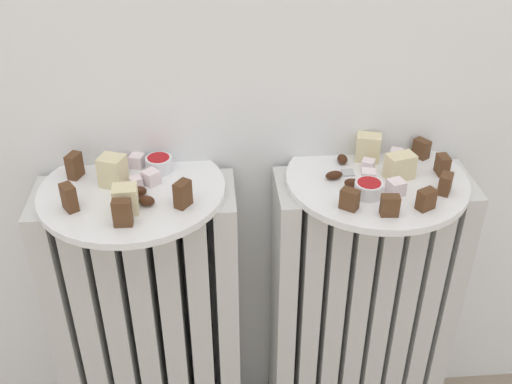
% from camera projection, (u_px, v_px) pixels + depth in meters
% --- Properties ---
extents(radiator_left, '(0.35, 0.14, 0.61)m').
position_uv_depth(radiator_left, '(150.00, 328.00, 1.17)').
color(radiator_left, silver).
rests_on(radiator_left, ground_plane).
extents(radiator_right, '(0.35, 0.14, 0.61)m').
position_uv_depth(radiator_right, '(359.00, 315.00, 1.20)').
color(radiator_right, silver).
rests_on(radiator_right, ground_plane).
extents(plate_left, '(0.31, 0.31, 0.01)m').
position_uv_depth(plate_left, '(132.00, 190.00, 1.00)').
color(plate_left, white).
rests_on(plate_left, radiator_left).
extents(plate_right, '(0.31, 0.31, 0.01)m').
position_uv_depth(plate_right, '(376.00, 180.00, 1.03)').
color(plate_right, white).
rests_on(plate_right, radiator_right).
extents(dark_cake_slice_left_0, '(0.03, 0.03, 0.04)m').
position_uv_depth(dark_cake_slice_left_0, '(75.00, 166.00, 1.02)').
color(dark_cake_slice_left_0, '#56351E').
rests_on(dark_cake_slice_left_0, plate_left).
extents(dark_cake_slice_left_1, '(0.03, 0.03, 0.04)m').
position_uv_depth(dark_cake_slice_left_1, '(69.00, 198.00, 0.93)').
color(dark_cake_slice_left_1, '#56351E').
rests_on(dark_cake_slice_left_1, plate_left).
extents(dark_cake_slice_left_2, '(0.03, 0.02, 0.04)m').
position_uv_depth(dark_cake_slice_left_2, '(122.00, 213.00, 0.90)').
color(dark_cake_slice_left_2, '#56351E').
rests_on(dark_cake_slice_left_2, plate_left).
extents(dark_cake_slice_left_3, '(0.03, 0.03, 0.04)m').
position_uv_depth(dark_cake_slice_left_3, '(183.00, 194.00, 0.94)').
color(dark_cake_slice_left_3, '#56351E').
rests_on(dark_cake_slice_left_3, plate_left).
extents(marble_cake_slice_left_0, '(0.05, 0.05, 0.05)m').
position_uv_depth(marble_cake_slice_left_0, '(113.00, 171.00, 0.99)').
color(marble_cake_slice_left_0, beige).
rests_on(marble_cake_slice_left_0, plate_left).
extents(marble_cake_slice_left_1, '(0.04, 0.03, 0.04)m').
position_uv_depth(marble_cake_slice_left_1, '(126.00, 199.00, 0.93)').
color(marble_cake_slice_left_1, beige).
rests_on(marble_cake_slice_left_1, plate_left).
extents(turkish_delight_left_0, '(0.02, 0.02, 0.02)m').
position_uv_depth(turkish_delight_left_0, '(136.00, 182.00, 0.99)').
color(turkish_delight_left_0, white).
rests_on(turkish_delight_left_0, plate_left).
extents(turkish_delight_left_1, '(0.04, 0.04, 0.03)m').
position_uv_depth(turkish_delight_left_1, '(118.00, 165.00, 1.03)').
color(turkish_delight_left_1, white).
rests_on(turkish_delight_left_1, plate_left).
extents(turkish_delight_left_2, '(0.03, 0.03, 0.02)m').
position_uv_depth(turkish_delight_left_2, '(151.00, 178.00, 1.00)').
color(turkish_delight_left_2, white).
rests_on(turkish_delight_left_2, plate_left).
extents(turkish_delight_left_3, '(0.03, 0.03, 0.02)m').
position_uv_depth(turkish_delight_left_3, '(137.00, 161.00, 1.05)').
color(turkish_delight_left_3, white).
rests_on(turkish_delight_left_3, plate_left).
extents(medjool_date_left_0, '(0.03, 0.03, 0.02)m').
position_uv_depth(medjool_date_left_0, '(147.00, 201.00, 0.95)').
color(medjool_date_left_0, '#3D1E0F').
rests_on(medjool_date_left_0, plate_left).
extents(medjool_date_left_1, '(0.03, 0.02, 0.02)m').
position_uv_depth(medjool_date_left_1, '(138.00, 192.00, 0.97)').
color(medjool_date_left_1, '#3D1E0F').
rests_on(medjool_date_left_1, plate_left).
extents(jam_bowl_left, '(0.05, 0.05, 0.03)m').
position_uv_depth(jam_bowl_left, '(159.00, 163.00, 1.04)').
color(jam_bowl_left, white).
rests_on(jam_bowl_left, plate_left).
extents(dark_cake_slice_right_0, '(0.03, 0.03, 0.03)m').
position_uv_depth(dark_cake_slice_right_0, '(350.00, 199.00, 0.94)').
color(dark_cake_slice_right_0, '#56351E').
rests_on(dark_cake_slice_right_0, plate_right).
extents(dark_cake_slice_right_1, '(0.03, 0.02, 0.03)m').
position_uv_depth(dark_cake_slice_right_1, '(390.00, 205.00, 0.92)').
color(dark_cake_slice_right_1, '#56351E').
rests_on(dark_cake_slice_right_1, plate_right).
extents(dark_cake_slice_right_2, '(0.03, 0.03, 0.03)m').
position_uv_depth(dark_cake_slice_right_2, '(426.00, 199.00, 0.94)').
color(dark_cake_slice_right_2, '#56351E').
rests_on(dark_cake_slice_right_2, plate_right).
extents(dark_cake_slice_right_3, '(0.03, 0.03, 0.03)m').
position_uv_depth(dark_cake_slice_right_3, '(445.00, 184.00, 0.98)').
color(dark_cake_slice_right_3, '#56351E').
rests_on(dark_cake_slice_right_3, plate_right).
extents(dark_cake_slice_right_4, '(0.02, 0.03, 0.03)m').
position_uv_depth(dark_cake_slice_right_4, '(442.00, 165.00, 1.03)').
color(dark_cake_slice_right_4, '#56351E').
rests_on(dark_cake_slice_right_4, plate_right).
extents(dark_cake_slice_right_5, '(0.03, 0.03, 0.03)m').
position_uv_depth(dark_cake_slice_right_5, '(421.00, 149.00, 1.08)').
color(dark_cake_slice_right_5, '#56351E').
rests_on(dark_cake_slice_right_5, plate_right).
extents(marble_cake_slice_right_0, '(0.05, 0.04, 0.05)m').
position_uv_depth(marble_cake_slice_right_0, '(368.00, 147.00, 1.06)').
color(marble_cake_slice_right_0, beige).
rests_on(marble_cake_slice_right_0, plate_right).
extents(marble_cake_slice_right_1, '(0.05, 0.04, 0.04)m').
position_uv_depth(marble_cake_slice_right_1, '(400.00, 166.00, 1.01)').
color(marble_cake_slice_right_1, beige).
rests_on(marble_cake_slice_right_1, plate_right).
extents(turkish_delight_right_0, '(0.03, 0.03, 0.02)m').
position_uv_depth(turkish_delight_right_0, '(396.00, 155.00, 1.07)').
color(turkish_delight_right_0, white).
rests_on(turkish_delight_right_0, plate_right).
extents(turkish_delight_right_1, '(0.03, 0.03, 0.02)m').
position_uv_depth(turkish_delight_right_1, '(368.00, 177.00, 1.00)').
color(turkish_delight_right_1, white).
rests_on(turkish_delight_right_1, plate_right).
extents(turkish_delight_right_2, '(0.03, 0.03, 0.02)m').
position_uv_depth(turkish_delight_right_2, '(396.00, 187.00, 0.98)').
color(turkish_delight_right_2, white).
rests_on(turkish_delight_right_2, plate_right).
extents(turkish_delight_right_3, '(0.03, 0.03, 0.02)m').
position_uv_depth(turkish_delight_right_3, '(368.00, 166.00, 1.04)').
color(turkish_delight_right_3, white).
rests_on(turkish_delight_right_3, plate_right).
extents(medjool_date_right_0, '(0.02, 0.03, 0.02)m').
position_uv_depth(medjool_date_right_0, '(342.00, 159.00, 1.06)').
color(medjool_date_right_0, '#3D1E0F').
rests_on(medjool_date_right_0, plate_right).
extents(medjool_date_right_1, '(0.03, 0.02, 0.02)m').
position_uv_depth(medjool_date_right_1, '(353.00, 183.00, 0.99)').
color(medjool_date_right_1, '#3D1E0F').
rests_on(medjool_date_right_1, plate_right).
extents(medjool_date_right_2, '(0.03, 0.02, 0.02)m').
position_uv_depth(medjool_date_right_2, '(369.00, 145.00, 1.10)').
color(medjool_date_right_2, '#3D1E0F').
rests_on(medjool_date_right_2, plate_right).
extents(medjool_date_right_3, '(0.03, 0.02, 0.01)m').
position_uv_depth(medjool_date_right_3, '(334.00, 175.00, 1.02)').
color(medjool_date_right_3, '#3D1E0F').
rests_on(medjool_date_right_3, plate_right).
extents(jam_bowl_right, '(0.05, 0.05, 0.02)m').
position_uv_depth(jam_bowl_right, '(369.00, 188.00, 0.97)').
color(jam_bowl_right, white).
rests_on(jam_bowl_right, plate_right).
extents(fork, '(0.02, 0.09, 0.00)m').
position_uv_depth(fork, '(351.00, 181.00, 1.01)').
color(fork, '#B7B7BC').
rests_on(fork, plate_right).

